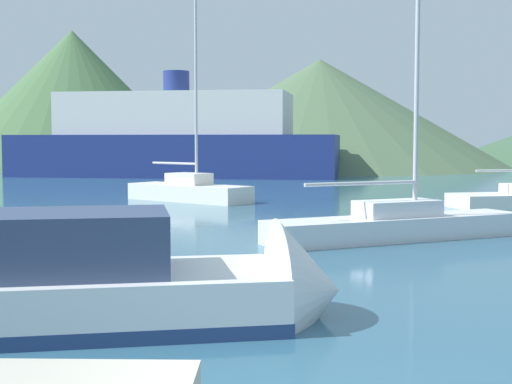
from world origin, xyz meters
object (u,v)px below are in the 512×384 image
object	(u,v)px
sailboat_middle	(189,190)
ferry_distant	(177,140)
sailboat_outer	(397,224)
motorboat_near	(134,287)

from	to	relation	value
sailboat_middle	ferry_distant	bearing A→B (deg)	135.41
sailboat_outer	ferry_distant	distance (m)	34.65
sailboat_middle	sailboat_outer	bearing A→B (deg)	-23.29
motorboat_near	ferry_distant	bearing A→B (deg)	85.59
sailboat_outer	sailboat_middle	bearing A→B (deg)	94.46
motorboat_near	ferry_distant	distance (m)	42.15
motorboat_near	sailboat_middle	distance (m)	20.57
motorboat_near	sailboat_outer	distance (m)	10.21
motorboat_near	sailboat_middle	world-z (taller)	sailboat_middle
sailboat_outer	motorboat_near	bearing A→B (deg)	-146.69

